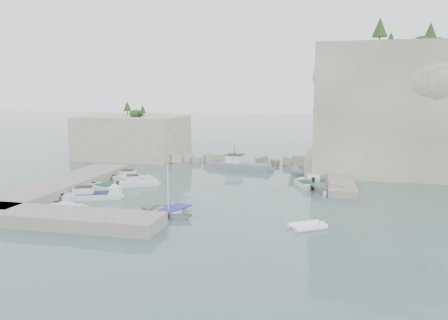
% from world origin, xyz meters
% --- Properties ---
extents(ground, '(400.00, 400.00, 0.00)m').
position_xyz_m(ground, '(0.00, 0.00, 0.00)').
color(ground, '#446566').
rests_on(ground, ground).
extents(cliff_east, '(26.00, 22.00, 17.00)m').
position_xyz_m(cliff_east, '(23.00, 23.00, 8.50)').
color(cliff_east, beige).
rests_on(cliff_east, ground).
extents(cliff_terrace, '(8.00, 10.00, 2.50)m').
position_xyz_m(cliff_terrace, '(13.00, 18.00, 1.25)').
color(cliff_terrace, beige).
rests_on(cliff_terrace, ground).
extents(outcrop_west, '(16.00, 14.00, 7.00)m').
position_xyz_m(outcrop_west, '(-20.00, 25.00, 3.50)').
color(outcrop_west, beige).
rests_on(outcrop_west, ground).
extents(quay_west, '(5.00, 24.00, 1.10)m').
position_xyz_m(quay_west, '(-17.00, -1.00, 0.55)').
color(quay_west, '#9E9689').
rests_on(quay_west, ground).
extents(quay_south, '(18.00, 4.00, 1.10)m').
position_xyz_m(quay_south, '(-10.00, -12.50, 0.55)').
color(quay_south, '#9E9689').
rests_on(quay_south, ground).
extents(ledge_east, '(3.00, 16.00, 0.80)m').
position_xyz_m(ledge_east, '(13.50, 10.00, 0.40)').
color(ledge_east, '#9E9689').
rests_on(ledge_east, ground).
extents(breakwater, '(28.00, 3.00, 1.40)m').
position_xyz_m(breakwater, '(-1.00, 22.00, 0.70)').
color(breakwater, beige).
rests_on(breakwater, ground).
extents(motorboat_a, '(5.38, 1.72, 1.40)m').
position_xyz_m(motorboat_a, '(-11.64, 6.15, 0.00)').
color(motorboat_a, silver).
rests_on(motorboat_a, ground).
extents(motorboat_b, '(5.22, 3.73, 1.40)m').
position_xyz_m(motorboat_b, '(-9.72, 3.38, 0.00)').
color(motorboat_b, silver).
rests_on(motorboat_b, ground).
extents(motorboat_c, '(4.60, 3.12, 0.70)m').
position_xyz_m(motorboat_c, '(-12.46, 0.40, 0.00)').
color(motorboat_c, white).
rests_on(motorboat_c, ground).
extents(motorboat_d, '(6.58, 4.12, 1.40)m').
position_xyz_m(motorboat_d, '(-11.69, -3.67, 0.00)').
color(motorboat_d, silver).
rests_on(motorboat_d, ground).
extents(motorboat_e, '(4.40, 3.12, 0.70)m').
position_xyz_m(motorboat_e, '(-11.36, -8.49, 0.00)').
color(motorboat_e, silver).
rests_on(motorboat_e, ground).
extents(rowboat, '(6.21, 5.33, 1.09)m').
position_xyz_m(rowboat, '(-1.93, -7.82, 0.00)').
color(rowboat, silver).
rests_on(rowboat, ground).
extents(inflatable_dinghy, '(3.44, 2.98, 0.44)m').
position_xyz_m(inflatable_dinghy, '(10.27, -8.95, 0.00)').
color(inflatable_dinghy, white).
rests_on(inflatable_dinghy, ground).
extents(tender_east_a, '(4.50, 4.18, 1.94)m').
position_xyz_m(tender_east_a, '(11.91, 4.19, 0.00)').
color(tender_east_a, silver).
rests_on(tender_east_a, ground).
extents(tender_east_b, '(3.10, 4.67, 0.70)m').
position_xyz_m(tender_east_b, '(9.51, 7.19, 0.00)').
color(tender_east_b, silver).
rests_on(tender_east_b, ground).
extents(tender_east_c, '(1.79, 4.93, 0.70)m').
position_xyz_m(tender_east_c, '(10.20, 12.09, 0.00)').
color(tender_east_c, white).
rests_on(tender_east_c, ground).
extents(tender_east_d, '(4.55, 2.72, 1.65)m').
position_xyz_m(tender_east_d, '(9.00, 14.39, 0.00)').
color(tender_east_d, silver).
rests_on(tender_east_d, ground).
extents(work_boat, '(8.88, 4.10, 2.20)m').
position_xyz_m(work_boat, '(0.43, 17.45, 0.00)').
color(work_boat, slate).
rests_on(work_boat, ground).
extents(rowboat_mast, '(0.10, 0.10, 4.20)m').
position_xyz_m(rowboat_mast, '(-1.93, -7.82, 2.64)').
color(rowboat_mast, white).
rests_on(rowboat_mast, rowboat).
extents(vegetation, '(53.48, 13.88, 13.40)m').
position_xyz_m(vegetation, '(17.83, 24.40, 17.93)').
color(vegetation, '#1E4219').
rests_on(vegetation, ground).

